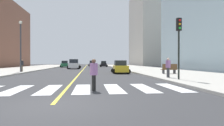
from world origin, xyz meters
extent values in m
plane|color=#333335|center=(0.00, 0.00, 0.00)|extent=(220.00, 220.00, 0.00)
cube|color=#B2ADA3|center=(12.20, 20.00, 0.07)|extent=(10.00, 120.00, 0.15)
cube|color=silver|center=(-2.70, 4.00, 0.01)|extent=(0.90, 4.00, 0.01)
cube|color=silver|center=(-0.90, 4.00, 0.01)|extent=(0.90, 4.00, 0.01)
cube|color=silver|center=(0.90, 4.00, 0.01)|extent=(0.90, 4.00, 0.01)
cube|color=silver|center=(2.70, 4.00, 0.01)|extent=(0.90, 4.00, 0.01)
cube|color=silver|center=(4.50, 4.00, 0.01)|extent=(0.90, 4.00, 0.01)
cube|color=silver|center=(6.30, 4.00, 0.01)|extent=(0.90, 4.00, 0.01)
cube|color=yellow|center=(0.00, 40.00, 0.01)|extent=(0.16, 80.00, 0.01)
cube|color=#B2ADA3|center=(28.27, 69.40, 14.69)|extent=(18.00, 24.00, 29.38)
cube|color=gold|center=(5.33, 18.24, 0.62)|extent=(1.88, 3.88, 0.82)
cube|color=#1E2328|center=(5.34, 18.46, 1.36)|extent=(1.53, 1.96, 0.69)
cylinder|color=black|center=(4.40, 17.10, 0.31)|extent=(0.62, 0.23, 0.62)
cylinder|color=black|center=(6.16, 17.02, 0.31)|extent=(0.62, 0.23, 0.62)
cylinder|color=black|center=(4.51, 19.45, 0.31)|extent=(0.62, 0.23, 0.62)
cylinder|color=black|center=(6.26, 19.38, 0.31)|extent=(0.62, 0.23, 0.62)
cube|color=#236B42|center=(-5.39, 46.37, 0.65)|extent=(1.85, 3.98, 0.85)
cube|color=#1E2328|center=(-5.39, 46.14, 1.41)|extent=(1.54, 2.00, 0.71)
cylinder|color=black|center=(-4.50, 47.61, 0.32)|extent=(0.64, 0.22, 0.64)
cylinder|color=black|center=(-6.33, 47.58, 0.32)|extent=(0.64, 0.22, 0.64)
cylinder|color=black|center=(-4.46, 45.16, 0.32)|extent=(0.64, 0.22, 0.64)
cylinder|color=black|center=(-6.29, 45.13, 0.32)|extent=(0.64, 0.22, 0.64)
cube|color=black|center=(5.33, 50.17, 0.62)|extent=(1.88, 3.88, 0.82)
cube|color=#1E2328|center=(5.34, 50.39, 1.36)|extent=(1.53, 1.96, 0.69)
cylinder|color=black|center=(4.40, 49.02, 0.31)|extent=(0.62, 0.22, 0.62)
cylinder|color=black|center=(6.16, 48.95, 0.31)|extent=(0.62, 0.22, 0.62)
cylinder|color=black|center=(4.50, 51.38, 0.31)|extent=(0.62, 0.22, 0.62)
cylinder|color=black|center=(6.26, 51.31, 0.31)|extent=(0.62, 0.22, 0.62)
cube|color=slate|center=(2.03, 57.71, 0.69)|extent=(1.97, 4.23, 0.90)
cube|color=#1E2328|center=(2.03, 57.96, 1.50)|extent=(1.63, 2.13, 0.76)
cylinder|color=black|center=(1.08, 56.40, 0.34)|extent=(0.68, 0.23, 0.68)
cylinder|color=black|center=(3.02, 56.43, 0.34)|extent=(0.68, 0.23, 0.68)
cylinder|color=black|center=(1.04, 59.00, 0.34)|extent=(0.68, 0.23, 0.68)
cylinder|color=black|center=(2.98, 59.03, 0.34)|extent=(0.68, 0.23, 0.68)
cube|color=silver|center=(-2.03, 34.86, 0.75)|extent=(2.11, 4.58, 0.98)
cube|color=#1E2328|center=(-2.03, 34.58, 1.63)|extent=(1.76, 2.30, 0.83)
cylinder|color=black|center=(-0.99, 36.28, 0.37)|extent=(0.74, 0.25, 0.74)
cylinder|color=black|center=(-3.10, 36.26, 0.37)|extent=(0.74, 0.25, 0.74)
cylinder|color=black|center=(-0.96, 33.45, 0.37)|extent=(0.74, 0.25, 0.74)
cylinder|color=black|center=(-3.07, 33.43, 0.37)|extent=(0.74, 0.25, 0.74)
cylinder|color=black|center=(8.30, 7.49, 2.07)|extent=(0.14, 0.14, 3.83)
cube|color=black|center=(8.30, 7.49, 4.48)|extent=(0.36, 0.28, 1.00)
sphere|color=red|center=(8.30, 7.31, 4.78)|extent=(0.18, 0.18, 0.18)
sphere|color=orange|center=(8.30, 7.31, 4.48)|extent=(0.18, 0.18, 0.18)
sphere|color=green|center=(8.30, 7.31, 4.18)|extent=(0.18, 0.18, 0.18)
cube|color=brown|center=(10.51, 14.64, 0.63)|extent=(1.81, 0.60, 0.08)
cube|color=brown|center=(10.51, 14.40, 0.97)|extent=(1.80, 0.10, 0.60)
cube|color=#2D2D33|center=(9.83, 14.62, 0.37)|extent=(0.11, 0.48, 0.44)
cube|color=#2D2D33|center=(11.18, 14.65, 0.37)|extent=(0.11, 0.48, 0.44)
cylinder|color=black|center=(1.53, 3.31, 0.42)|extent=(0.19, 0.19, 0.84)
cylinder|color=black|center=(1.55, 3.13, 0.42)|extent=(0.19, 0.19, 0.84)
cylinder|color=#99669E|center=(1.54, 3.22, 1.16)|extent=(0.42, 0.42, 0.63)
sphere|color=brown|center=(1.54, 3.22, 1.59)|extent=(0.23, 0.23, 0.23)
cylinder|color=#38383D|center=(8.20, 9.25, 0.58)|extent=(0.20, 0.20, 0.86)
cylinder|color=#38383D|center=(8.21, 9.43, 0.58)|extent=(0.20, 0.20, 0.86)
cylinder|color=#99669E|center=(8.20, 9.34, 1.33)|extent=(0.43, 0.43, 0.65)
sphere|color=beige|center=(8.20, 9.34, 1.77)|extent=(0.23, 0.23, 0.23)
cylinder|color=brown|center=(-8.24, 21.52, 0.58)|extent=(0.20, 0.20, 0.85)
cylinder|color=brown|center=(-8.16, 21.37, 0.58)|extent=(0.20, 0.20, 0.85)
cylinder|color=#2D2D33|center=(-8.20, 21.45, 1.33)|extent=(0.43, 0.43, 0.64)
sphere|color=tan|center=(-8.20, 21.45, 1.76)|extent=(0.23, 0.23, 0.23)
cylinder|color=red|center=(7.76, 28.11, 0.50)|extent=(0.26, 0.26, 0.70)
sphere|color=red|center=(7.76, 28.11, 0.93)|extent=(0.22, 0.22, 0.22)
cylinder|color=#38383D|center=(-8.15, 20.81, 3.47)|extent=(0.20, 0.20, 6.63)
sphere|color=silver|center=(-8.15, 20.81, 6.93)|extent=(0.44, 0.44, 0.44)
camera|label=1|loc=(1.34, -7.15, 1.56)|focal=31.17mm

